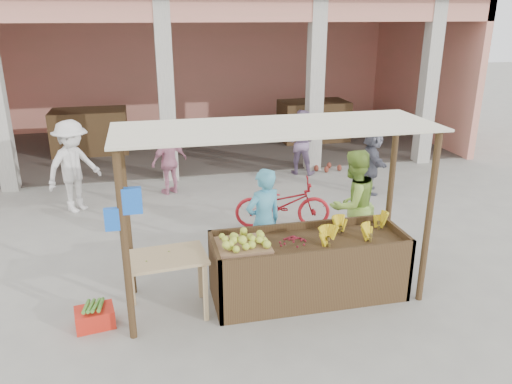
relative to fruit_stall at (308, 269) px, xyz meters
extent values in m
plane|color=gray|center=(-0.50, 0.00, -0.40)|extent=(60.00, 60.00, 0.00)
cube|color=tan|center=(-0.50, 11.40, 1.60)|extent=(14.00, 0.20, 4.00)
cube|color=tan|center=(6.40, 8.50, 1.60)|extent=(0.20, 6.00, 4.00)
cube|color=tan|center=(-0.50, 5.65, 3.35)|extent=(14.00, 0.30, 0.50)
cube|color=beige|center=(-1.50, 5.65, 1.60)|extent=(0.35, 0.35, 4.00)
cube|color=beige|center=(2.00, 5.65, 1.60)|extent=(0.35, 0.35, 4.00)
cube|color=beige|center=(5.00, 5.65, 1.60)|extent=(0.35, 0.35, 4.00)
cube|color=#44321B|center=(-3.50, 8.50, 0.20)|extent=(2.00, 1.20, 1.20)
cube|color=#44321B|center=(3.00, 8.50, 0.20)|extent=(2.00, 1.20, 1.20)
cube|color=#44321B|center=(0.00, 0.00, 0.00)|extent=(2.60, 0.95, 0.80)
cylinder|color=#44321B|center=(-2.35, -0.45, 0.78)|extent=(0.09, 0.09, 2.35)
cylinder|color=#44321B|center=(1.45, -0.45, 0.78)|extent=(0.09, 0.09, 2.35)
cylinder|color=#44321B|center=(-2.35, 0.60, 0.78)|extent=(0.09, 0.09, 2.35)
cylinder|color=#44321B|center=(1.45, 0.60, 0.78)|extent=(0.09, 0.09, 2.35)
cube|color=beige|center=(-0.45, 0.08, 1.97)|extent=(4.00, 1.35, 0.03)
cube|color=blue|center=(-2.23, -0.45, 1.35)|extent=(0.22, 0.08, 0.30)
cube|color=blue|center=(-2.45, -0.45, 1.15)|extent=(0.18, 0.07, 0.26)
cube|color=#90694A|center=(-0.90, 0.03, 0.43)|extent=(0.70, 0.60, 0.06)
ellipsoid|color=yellow|center=(-0.90, 0.03, 0.52)|extent=(0.59, 0.52, 0.13)
ellipsoid|color=maroon|center=(-0.23, -0.04, 0.47)|extent=(0.44, 0.36, 0.14)
cube|color=tan|center=(-1.90, -0.01, 0.39)|extent=(1.06, 0.76, 0.04)
cube|color=tan|center=(-2.35, -0.29, -0.01)|extent=(0.06, 0.06, 0.77)
cube|color=tan|center=(-1.45, -0.29, -0.01)|extent=(0.06, 0.06, 0.77)
cube|color=tan|center=(-2.35, 0.28, -0.01)|extent=(0.06, 0.06, 0.77)
cube|color=tan|center=(-1.45, 0.28, -0.01)|extent=(0.06, 0.06, 0.77)
cube|color=red|center=(-2.81, -0.11, -0.28)|extent=(0.51, 0.40, 0.24)
ellipsoid|color=maroon|center=(2.24, 5.27, -0.09)|extent=(0.45, 0.45, 0.61)
ellipsoid|color=maroon|center=(2.60, 5.32, -0.09)|extent=(0.45, 0.45, 0.61)
ellipsoid|color=maroon|center=(2.43, 5.58, -0.09)|extent=(0.45, 0.45, 0.61)
ellipsoid|color=maroon|center=(2.04, 5.42, -0.09)|extent=(0.45, 0.45, 0.61)
imported|color=#4BA6C8|center=(-0.45, 0.75, 0.47)|extent=(0.78, 0.68, 1.75)
imported|color=#8FBB44|center=(1.03, 0.98, 0.52)|extent=(1.01, 0.79, 1.85)
imported|color=#A5171F|center=(0.29, 2.32, 0.07)|extent=(0.97, 1.88, 0.94)
imported|color=silver|center=(-3.42, 4.01, 0.58)|extent=(1.34, 1.31, 1.95)
imported|color=#CA7F98|center=(-1.57, 4.62, 0.36)|extent=(1.01, 0.83, 1.51)
imported|color=#545462|center=(2.67, 3.73, 0.36)|extent=(0.95, 1.50, 1.51)
imported|color=slate|center=(1.59, 5.37, 0.45)|extent=(0.95, 0.80, 1.70)
camera|label=1|loc=(-2.04, -5.73, 3.28)|focal=35.00mm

